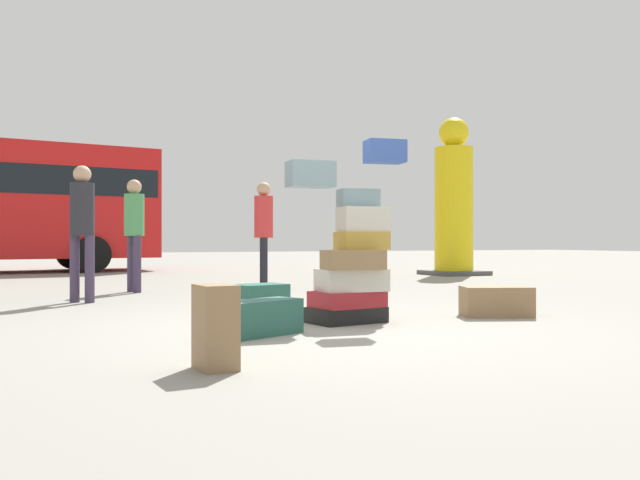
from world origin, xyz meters
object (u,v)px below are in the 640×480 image
object	(u,v)px
person_bearded_onlooker	(82,221)
suitcase_teal_white_trunk	(260,297)
suitcase_brown_behind_tower	(216,327)
suitcase_tower	(351,251)
suitcase_brown_foreground_near	(496,301)
person_passerby_in_red	(134,225)
yellow_dummy_statue	(454,205)
suitcase_teal_left_side	(259,318)
person_tourist_with_camera	(264,226)

from	to	relation	value
person_bearded_onlooker	suitcase_teal_white_trunk	bearing A→B (deg)	-4.64
suitcase_brown_behind_tower	suitcase_tower	bearing A→B (deg)	39.43
suitcase_brown_foreground_near	person_passerby_in_red	xyz separation A→B (m)	(-2.97, 4.78, 0.87)
person_bearded_onlooker	suitcase_tower	bearing A→B (deg)	-15.12
suitcase_brown_foreground_near	suitcase_teal_white_trunk	distance (m)	2.58
suitcase_tower	yellow_dummy_statue	bearing A→B (deg)	48.85
suitcase_tower	suitcase_brown_behind_tower	bearing A→B (deg)	-135.44
suitcase_tower	suitcase_teal_white_trunk	distance (m)	1.58
suitcase_teal_left_side	suitcase_brown_behind_tower	distance (m)	1.44
suitcase_teal_white_trunk	person_bearded_onlooker	distance (m)	2.64
person_tourist_with_camera	suitcase_teal_white_trunk	bearing A→B (deg)	-2.21
person_bearded_onlooker	suitcase_teal_left_side	bearing A→B (deg)	-33.05
person_bearded_onlooker	yellow_dummy_statue	world-z (taller)	yellow_dummy_statue
suitcase_teal_white_trunk	person_bearded_onlooker	world-z (taller)	person_bearded_onlooker
suitcase_brown_foreground_near	person_tourist_with_camera	bearing A→B (deg)	123.36
suitcase_teal_left_side	person_passerby_in_red	size ratio (longest dim) A/B	0.43
suitcase_tower	suitcase_brown_foreground_near	bearing A→B (deg)	-6.36
person_passerby_in_red	yellow_dummy_statue	distance (m)	7.84
person_passerby_in_red	suitcase_tower	bearing A→B (deg)	0.92
suitcase_teal_left_side	person_tourist_with_camera	size ratio (longest dim) A/B	0.43
suitcase_teal_left_side	person_bearded_onlooker	size ratio (longest dim) A/B	0.42
suitcase_brown_behind_tower	person_passerby_in_red	size ratio (longest dim) A/B	0.30
suitcase_brown_behind_tower	suitcase_brown_foreground_near	bearing A→B (deg)	20.01
suitcase_tower	suitcase_brown_foreground_near	size ratio (longest dim) A/B	2.53
suitcase_teal_left_side	person_tourist_with_camera	xyz separation A→B (m)	(1.66, 4.77, 0.88)
suitcase_brown_foreground_near	suitcase_teal_white_trunk	world-z (taller)	suitcase_brown_foreground_near
suitcase_brown_behind_tower	yellow_dummy_statue	bearing A→B (deg)	42.80
person_passerby_in_red	yellow_dummy_statue	xyz separation A→B (m)	(7.46, 2.34, 0.57)
suitcase_tower	suitcase_teal_white_trunk	size ratio (longest dim) A/B	3.12
suitcase_tower	suitcase_teal_left_side	xyz separation A→B (m)	(-1.09, -0.50, -0.53)
suitcase_teal_left_side	suitcase_brown_foreground_near	size ratio (longest dim) A/B	1.06
suitcase_brown_behind_tower	suitcase_teal_left_side	bearing A→B (deg)	55.96
person_bearded_onlooker	person_tourist_with_camera	xyz separation A→B (m)	(2.79, 1.12, -0.01)
suitcase_teal_left_side	person_passerby_in_red	bearing A→B (deg)	69.73
suitcase_brown_foreground_near	yellow_dummy_statue	world-z (taller)	yellow_dummy_statue
person_bearded_onlooker	person_passerby_in_red	size ratio (longest dim) A/B	1.01
suitcase_tower	person_passerby_in_red	world-z (taller)	suitcase_tower
suitcase_teal_left_side	person_tourist_with_camera	distance (m)	5.13
suitcase_tower	suitcase_teal_white_trunk	world-z (taller)	suitcase_tower
suitcase_teal_white_trunk	person_bearded_onlooker	size ratio (longest dim) A/B	0.33
suitcase_teal_white_trunk	suitcase_tower	bearing A→B (deg)	-85.70
person_bearded_onlooker	person_passerby_in_red	world-z (taller)	person_bearded_onlooker
suitcase_tower	person_bearded_onlooker	bearing A→B (deg)	125.21
suitcase_teal_white_trunk	yellow_dummy_statue	world-z (taller)	yellow_dummy_statue
suitcase_tower	suitcase_brown_behind_tower	xyz separation A→B (m)	(-1.78, -1.76, -0.42)
suitcase_teal_left_side	person_bearded_onlooker	xyz separation A→B (m)	(-1.14, 3.65, 0.89)
suitcase_teal_white_trunk	yellow_dummy_statue	xyz separation A→B (m)	(6.51, 5.53, 1.45)
suitcase_tower	person_bearded_onlooker	xyz separation A→B (m)	(-2.23, 3.15, 0.35)
suitcase_brown_behind_tower	person_bearded_onlooker	size ratio (longest dim) A/B	0.30
suitcase_teal_left_side	yellow_dummy_statue	xyz separation A→B (m)	(7.16, 7.45, 1.45)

